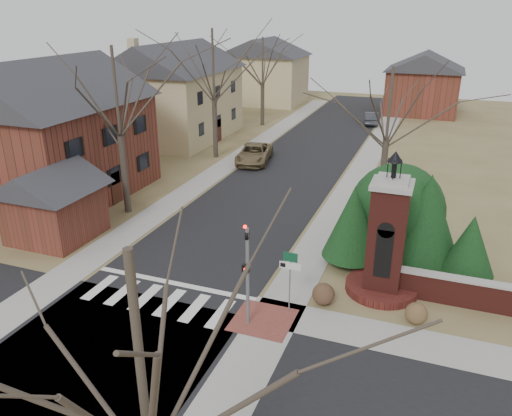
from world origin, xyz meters
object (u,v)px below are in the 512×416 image
at_px(traffic_signal_pole, 247,267).
at_px(brick_gate_monument, 386,248).
at_px(pickup_truck, 254,154).
at_px(sign_post, 290,270).
at_px(distant_car, 371,118).

height_order(traffic_signal_pole, brick_gate_monument, brick_gate_monument).
bearing_deg(pickup_truck, sign_post, -75.11).
height_order(sign_post, brick_gate_monument, brick_gate_monument).
bearing_deg(traffic_signal_pole, pickup_truck, 110.06).
bearing_deg(pickup_truck, distant_car, 59.49).
height_order(pickup_truck, distant_car, pickup_truck).
relative_size(traffic_signal_pole, pickup_truck, 0.86).
height_order(brick_gate_monument, pickup_truck, brick_gate_monument).
bearing_deg(traffic_signal_pole, distant_car, 91.32).
bearing_deg(sign_post, pickup_truck, 114.57).
bearing_deg(traffic_signal_pole, brick_gate_monument, 43.24).
relative_size(pickup_truck, distant_car, 1.31).
bearing_deg(brick_gate_monument, sign_post, -138.58).
distance_m(brick_gate_monument, pickup_truck, 20.82).
relative_size(traffic_signal_pole, brick_gate_monument, 0.69).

